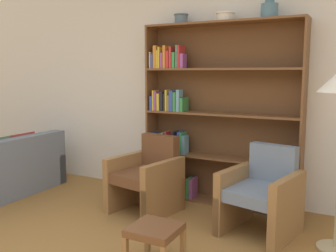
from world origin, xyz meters
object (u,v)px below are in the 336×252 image
(armchair_leather, at_px, (147,177))
(footstool, at_px, (155,233))
(vase_tall, at_px, (269,10))
(bowl_cream, at_px, (225,16))
(couch, at_px, (4,172))
(bowl_brass, at_px, (181,18))
(bookshelf, at_px, (207,119))
(armchair_cushioned, at_px, (262,194))

(armchair_leather, height_order, footstool, armchair_leather)
(vase_tall, relative_size, armchair_leather, 0.23)
(bowl_cream, height_order, footstool, bowl_cream)
(couch, height_order, footstool, couch)
(bowl_brass, xyz_separation_m, footstool, (0.59, -1.72, -1.92))
(armchair_leather, bearing_deg, footstool, 134.05)
(bookshelf, height_order, bowl_brass, bowl_brass)
(vase_tall, distance_m, footstool, 2.63)
(vase_tall, bearing_deg, couch, -163.17)
(armchair_leather, xyz_separation_m, footstool, (0.72, -1.10, -0.09))
(bowl_cream, bearing_deg, armchair_leather, -137.14)
(armchair_leather, bearing_deg, couch, 20.46)
(armchair_leather, bearing_deg, armchair_cushioned, -169.02)
(bowl_brass, xyz_separation_m, bowl_cream, (0.55, 0.00, -0.01))
(bowl_brass, distance_m, armchair_leather, 1.93)
(bookshelf, xyz_separation_m, bowl_brass, (-0.34, -0.02, 1.20))
(armchair_cushioned, relative_size, footstool, 2.24)
(footstool, bearing_deg, bowl_cream, 91.46)
(bookshelf, relative_size, footstool, 5.68)
(vase_tall, xyz_separation_m, armchair_leather, (-1.17, -0.62, -1.84))
(armchair_cushioned, bearing_deg, bowl_cream, -31.74)
(couch, height_order, armchair_cushioned, armchair_cushioned)
(bookshelf, height_order, couch, bookshelf)
(bookshelf, xyz_separation_m, bowl_cream, (0.21, -0.02, 1.19))
(bookshelf, distance_m, couch, 2.73)
(armchair_leather, distance_m, armchair_cushioned, 1.30)
(bookshelf, height_order, footstool, bookshelf)
(footstool, bearing_deg, armchair_cushioned, 61.79)
(footstool, bearing_deg, bookshelf, 98.32)
(couch, xyz_separation_m, armchair_leather, (1.98, 0.33, 0.11))
(bookshelf, bearing_deg, bowl_cream, -5.00)
(vase_tall, height_order, couch, vase_tall)
(bowl_cream, xyz_separation_m, armchair_leather, (-0.67, -0.62, -1.81))
(bookshelf, bearing_deg, footstool, -81.68)
(armchair_cushioned, bearing_deg, footstool, 74.59)
(armchair_leather, distance_m, footstool, 1.31)
(bowl_brass, bearing_deg, bowl_cream, 0.00)
(vase_tall, bearing_deg, footstool, -104.81)
(bowl_cream, relative_size, couch, 0.15)
(bookshelf, xyz_separation_m, couch, (-2.44, -0.97, -0.73))
(bowl_cream, height_order, vase_tall, vase_tall)
(bowl_cream, xyz_separation_m, armchair_cushioned, (0.63, -0.62, -1.81))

